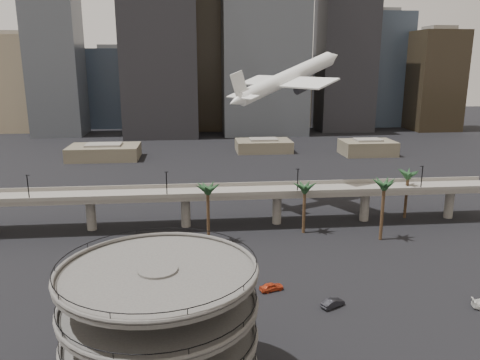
{
  "coord_description": "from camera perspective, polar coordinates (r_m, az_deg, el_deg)",
  "views": [
    {
      "loc": [
        -8.77,
        -51.79,
        38.11
      ],
      "look_at": [
        -0.72,
        28.0,
        17.96
      ],
      "focal_mm": 35.0,
      "sensor_mm": 36.0,
      "label": 1
    }
  ],
  "objects": [
    {
      "name": "overpass",
      "position": [
        111.47,
        -1.02,
        -1.92
      ],
      "size": [
        130.0,
        9.3,
        14.7
      ],
      "color": "slate",
      "rests_on": "ground"
    },
    {
      "name": "low_buildings",
      "position": [
        197.88,
        -1.13,
        3.84
      ],
      "size": [
        135.0,
        27.5,
        6.8
      ],
      "color": "brown",
      "rests_on": "ground"
    },
    {
      "name": "car_a",
      "position": [
        82.59,
        3.85,
        -12.85
      ],
      "size": [
        4.5,
        2.89,
        1.43
      ],
      "primitive_type": "imported",
      "rotation": [
        0.0,
        0.0,
        1.88
      ],
      "color": "#BB3B1A",
      "rests_on": "ground"
    },
    {
      "name": "airborne_jet",
      "position": [
        126.3,
        5.74,
        12.19
      ],
      "size": [
        34.71,
        32.49,
        15.57
      ],
      "rotation": [
        0.0,
        -0.32,
        0.49
      ],
      "color": "silver",
      "rests_on": "ground"
    },
    {
      "name": "palm_trees",
      "position": [
        107.17,
        10.83,
        -0.64
      ],
      "size": [
        54.4,
        18.4,
        14.0
      ],
      "color": "#4E3321",
      "rests_on": "ground"
    },
    {
      "name": "car_b",
      "position": [
        78.93,
        11.23,
        -14.49
      ],
      "size": [
        4.36,
        3.23,
        1.37
      ],
      "primitive_type": "imported",
      "rotation": [
        0.0,
        0.0,
        2.06
      ],
      "color": "black",
      "rests_on": "ground"
    },
    {
      "name": "parking_ramp",
      "position": [
        55.69,
        -9.72,
        -16.63
      ],
      "size": [
        22.2,
        22.2,
        17.35
      ],
      "color": "#4A4745",
      "rests_on": "ground"
    },
    {
      "name": "skyline",
      "position": [
        269.98,
        -0.71,
        15.14
      ],
      "size": [
        269.0,
        86.0,
        117.59
      ],
      "color": "#84715B",
      "rests_on": "ground"
    }
  ]
}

